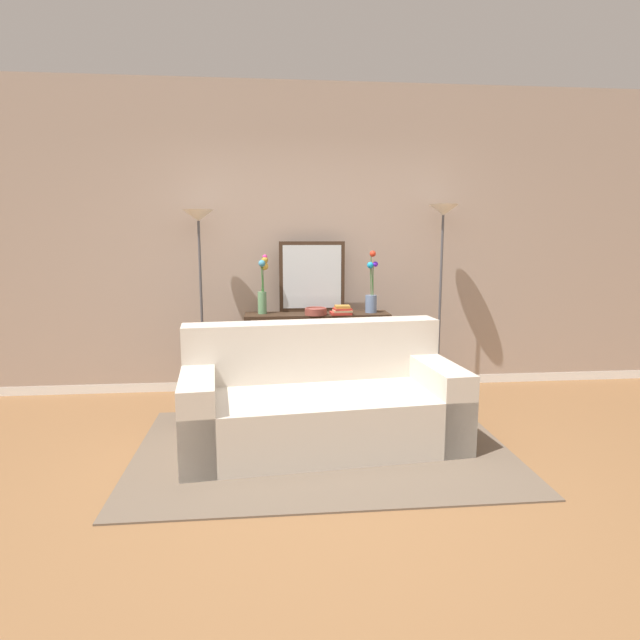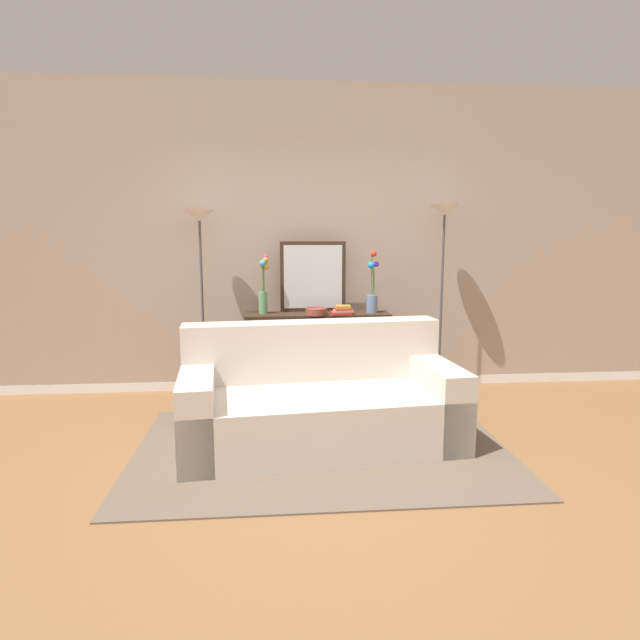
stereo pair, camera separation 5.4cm
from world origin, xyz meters
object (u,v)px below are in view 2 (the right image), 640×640
(vase_tall_flowers, at_px, (264,285))
(book_row_under_console, at_px, (278,392))
(console_table, at_px, (318,340))
(couch, at_px, (319,402))
(fruit_bowl, at_px, (316,311))
(book_stack, at_px, (342,310))
(floor_lamp_left, at_px, (201,252))
(floor_lamp_right, at_px, (443,247))
(wall_mirror, at_px, (313,277))
(vase_short_flowers, at_px, (372,294))

(vase_tall_flowers, xyz_separation_m, book_row_under_console, (0.12, -0.03, -1.03))
(vase_tall_flowers, bearing_deg, console_table, -3.75)
(couch, height_order, console_table, couch)
(console_table, relative_size, fruit_bowl, 6.71)
(couch, relative_size, book_stack, 10.37)
(floor_lamp_left, distance_m, book_stack, 1.41)
(vase_tall_flowers, relative_size, fruit_bowl, 2.72)
(floor_lamp_right, height_order, wall_mirror, floor_lamp_right)
(floor_lamp_left, relative_size, fruit_bowl, 8.71)
(vase_tall_flowers, bearing_deg, floor_lamp_left, -176.39)
(floor_lamp_right, bearing_deg, book_stack, -175.16)
(couch, relative_size, floor_lamp_left, 1.18)
(console_table, relative_size, floor_lamp_right, 0.75)
(vase_tall_flowers, bearing_deg, book_row_under_console, -16.06)
(wall_mirror, xyz_separation_m, vase_tall_flowers, (-0.47, -0.09, -0.07))
(floor_lamp_left, xyz_separation_m, book_stack, (1.30, -0.08, -0.54))
(floor_lamp_left, bearing_deg, floor_lamp_right, -0.00)
(wall_mirror, distance_m, vase_tall_flowers, 0.49)
(wall_mirror, height_order, vase_tall_flowers, wall_mirror)
(floor_lamp_left, bearing_deg, book_row_under_console, 0.22)
(vase_short_flowers, height_order, book_row_under_console, vase_short_flowers)
(vase_tall_flowers, bearing_deg, couch, -70.03)
(console_table, distance_m, vase_tall_flowers, 0.73)
(wall_mirror, xyz_separation_m, book_row_under_console, (-0.36, -0.13, -1.10))
(book_row_under_console, bearing_deg, vase_tall_flowers, 163.94)
(console_table, xyz_separation_m, book_row_under_console, (-0.39, 0.00, -0.50))
(vase_short_flowers, bearing_deg, floor_lamp_right, -0.24)
(floor_lamp_right, xyz_separation_m, wall_mirror, (-1.23, 0.13, -0.29))
(fruit_bowl, bearing_deg, floor_lamp_right, 4.12)
(vase_tall_flowers, relative_size, book_stack, 2.74)
(floor_lamp_left, height_order, wall_mirror, floor_lamp_left)
(floor_lamp_right, distance_m, fruit_bowl, 1.36)
(couch, relative_size, wall_mirror, 3.12)
(floor_lamp_right, xyz_separation_m, vase_short_flowers, (-0.68, 0.00, -0.45))
(floor_lamp_right, bearing_deg, fruit_bowl, -175.88)
(vase_short_flowers, height_order, book_stack, vase_short_flowers)
(console_table, xyz_separation_m, vase_tall_flowers, (-0.51, 0.03, 0.53))
(floor_lamp_left, relative_size, book_stack, 8.76)
(console_table, bearing_deg, vase_short_flowers, 0.02)
(wall_mirror, bearing_deg, vase_tall_flowers, -168.64)
(vase_tall_flowers, xyz_separation_m, fruit_bowl, (0.49, -0.12, -0.24))
(vase_short_flowers, height_order, fruit_bowl, vase_short_flowers)
(fruit_bowl, height_order, book_row_under_console, fruit_bowl)
(wall_mirror, bearing_deg, book_stack, -39.26)
(floor_lamp_left, height_order, book_stack, floor_lamp_left)
(couch, relative_size, console_table, 1.54)
(book_stack, height_order, book_row_under_console, book_stack)
(floor_lamp_left, height_order, floor_lamp_right, floor_lamp_right)
(couch, xyz_separation_m, vase_tall_flowers, (-0.42, 1.16, 0.78))
(floor_lamp_left, bearing_deg, console_table, 0.14)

